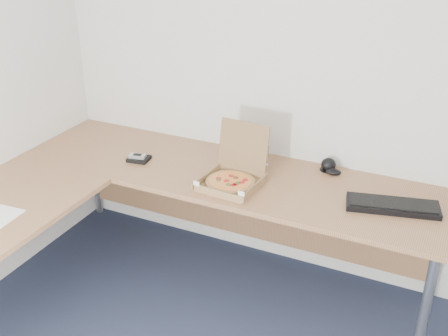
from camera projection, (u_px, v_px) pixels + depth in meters
The scene contains 9 objects.
room_shell at pixel (177, 239), 1.61m from camera, with size 3.50×3.50×2.50m, color silver, non-canonical shape.
desk at pixel (137, 197), 2.96m from camera, with size 2.50×2.20×0.73m.
pizza_box at pixel (232, 178), 3.01m from camera, with size 0.30×0.35×0.31m.
drinking_glass at pixel (263, 156), 3.23m from camera, with size 0.07×0.07×0.12m, color white.
keyboard at pixel (393, 206), 2.79m from camera, with size 0.46×0.16×0.03m, color black.
mouse at pixel (333, 172), 3.13m from camera, with size 0.09×0.06×0.03m, color black.
wallet at pixel (139, 159), 3.30m from camera, with size 0.12×0.10×0.02m, color black.
phone at pixel (138, 156), 3.29m from camera, with size 0.10×0.05×0.02m, color #B2B5BA.
dome_speaker at pixel (328, 164), 3.17m from camera, with size 0.10×0.10×0.08m, color black.
Camera 1 is at (0.70, -1.16, 2.15)m, focal length 43.88 mm.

